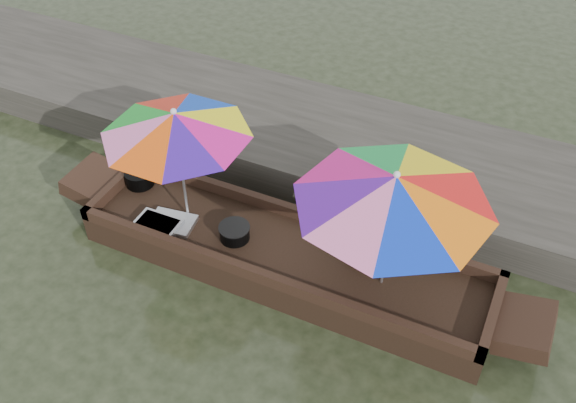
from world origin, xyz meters
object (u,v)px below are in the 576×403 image
at_px(supply_bag, 343,230).
at_px(boat_hull, 284,259).
at_px(cooking_pot, 139,178).
at_px(umbrella_bow, 181,166).
at_px(vendor, 365,222).
at_px(tray_scallop, 172,223).
at_px(charcoal_grill, 235,233).
at_px(umbrella_stern, 389,231).
at_px(tray_crayfish, 157,226).

bearing_deg(supply_bag, boat_hull, -140.56).
bearing_deg(cooking_pot, umbrella_bow, -16.41).
bearing_deg(vendor, umbrella_bow, -27.67).
relative_size(tray_scallop, charcoal_grill, 1.54).
distance_m(boat_hull, umbrella_stern, 1.52).
bearing_deg(vendor, umbrella_stern, 108.05).
bearing_deg(vendor, charcoal_grill, -21.00).
bearing_deg(boat_hull, charcoal_grill, -171.43).
bearing_deg(umbrella_bow, tray_scallop, -113.95).
xyz_separation_m(boat_hull, supply_bag, (0.55, 0.45, 0.30)).
distance_m(supply_bag, umbrella_stern, 1.01).
bearing_deg(cooking_pot, charcoal_grill, -12.50).
bearing_deg(supply_bag, charcoal_grill, -154.79).
bearing_deg(cooking_pot, boat_hull, -6.80).
distance_m(tray_scallop, vendor, 2.35).
height_order(umbrella_bow, umbrella_stern, same).
xyz_separation_m(charcoal_grill, supply_bag, (1.15, 0.54, 0.05)).
xyz_separation_m(boat_hull, vendor, (0.85, 0.26, 0.73)).
bearing_deg(vendor, cooking_pot, -34.56).
distance_m(tray_crayfish, umbrella_stern, 2.81).
distance_m(supply_bag, vendor, 0.55).
relative_size(tray_scallop, umbrella_bow, 0.32).
bearing_deg(supply_bag, umbrella_stern, -35.39).
bearing_deg(boat_hull, supply_bag, 39.44).
distance_m(cooking_pot, umbrella_stern, 3.44).
bearing_deg(charcoal_grill, umbrella_bow, 172.61).
distance_m(vendor, umbrella_stern, 0.48).
distance_m(charcoal_grill, umbrella_bow, 0.99).
xyz_separation_m(cooking_pot, umbrella_stern, (3.37, -0.26, 0.68)).
bearing_deg(tray_crayfish, cooking_pot, 138.07).
xyz_separation_m(tray_crayfish, charcoal_grill, (0.91, 0.25, 0.04)).
height_order(supply_bag, umbrella_bow, umbrella_bow).
distance_m(tray_scallop, umbrella_bow, 0.78).
xyz_separation_m(tray_scallop, umbrella_stern, (2.57, 0.21, 0.74)).
relative_size(supply_bag, umbrella_stern, 0.14).
xyz_separation_m(boat_hull, charcoal_grill, (-0.60, -0.09, 0.26)).
relative_size(charcoal_grill, vendor, 0.32).
bearing_deg(tray_crayfish, supply_bag, 21.01).
distance_m(cooking_pot, tray_scallop, 0.92).
bearing_deg(boat_hull, vendor, 16.87).
bearing_deg(tray_crayfish, tray_scallop, 47.36).
bearing_deg(supply_bag, vendor, -32.93).
relative_size(boat_hull, tray_scallop, 9.04).
xyz_separation_m(boat_hull, tray_crayfish, (-1.51, -0.34, 0.22)).
bearing_deg(vendor, boat_hull, -17.61).
xyz_separation_m(tray_crayfish, umbrella_stern, (2.69, 0.34, 0.73)).
height_order(tray_crayfish, umbrella_stern, umbrella_stern).
bearing_deg(tray_crayfish, charcoal_grill, 15.38).
height_order(boat_hull, tray_crayfish, tray_crayfish).
bearing_deg(charcoal_grill, boat_hull, 8.57).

